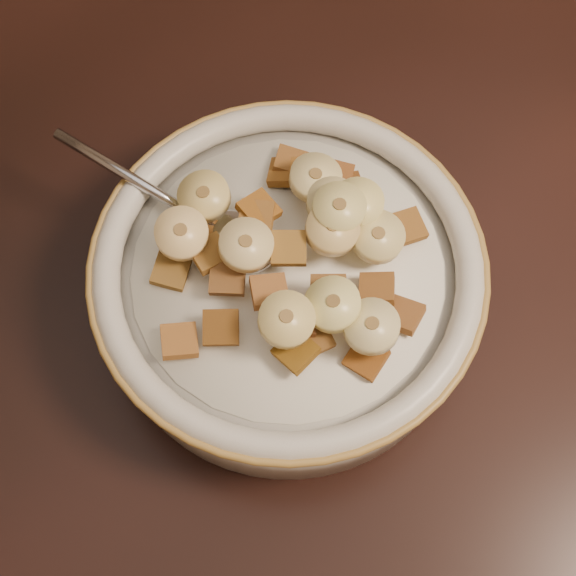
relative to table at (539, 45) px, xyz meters
name	(u,v)px	position (x,y,z in m)	size (l,w,h in m)	color
floor	(407,363)	(0.00, 0.00, -0.78)	(4.00, 4.50, 0.10)	#422816
table	(539,45)	(0.00, 0.00, 0.00)	(1.40, 0.90, 0.04)	black
cereal_bowl	(288,290)	(-0.27, -0.16, 0.05)	(0.22, 0.22, 0.05)	silver
milk	(288,271)	(-0.27, -0.16, 0.07)	(0.19, 0.19, 0.00)	white
spoon	(236,241)	(-0.29, -0.13, 0.08)	(0.04, 0.05, 0.01)	#B0B2BA
cereal_square_0	(377,289)	(-0.22, -0.19, 0.09)	(0.02, 0.02, 0.01)	brown
cereal_square_1	(312,337)	(-0.27, -0.21, 0.09)	(0.02, 0.02, 0.01)	brown
cereal_square_2	(289,248)	(-0.26, -0.16, 0.10)	(0.02, 0.02, 0.01)	#8C601E
cereal_square_3	(285,172)	(-0.25, -0.10, 0.08)	(0.02, 0.02, 0.01)	#9C601E
cereal_square_4	(210,253)	(-0.31, -0.14, 0.09)	(0.02, 0.02, 0.01)	brown
cereal_square_5	(228,278)	(-0.30, -0.16, 0.09)	(0.02, 0.02, 0.01)	brown
cereal_square_6	(256,217)	(-0.27, -0.13, 0.09)	(0.02, 0.02, 0.01)	brown
cereal_square_7	(297,320)	(-0.27, -0.20, 0.09)	(0.02, 0.02, 0.01)	brown
cereal_square_8	(346,188)	(-0.21, -0.12, 0.08)	(0.02, 0.02, 0.01)	brown
cereal_square_9	(366,358)	(-0.24, -0.23, 0.08)	(0.02, 0.02, 0.01)	#914C17
cereal_square_10	(328,292)	(-0.25, -0.19, 0.09)	(0.02, 0.02, 0.01)	brown
cereal_square_11	(221,328)	(-0.31, -0.19, 0.09)	(0.02, 0.02, 0.01)	brown
cereal_square_12	(269,291)	(-0.28, -0.18, 0.10)	(0.02, 0.02, 0.01)	#975826
cereal_square_13	(179,341)	(-0.34, -0.19, 0.08)	(0.02, 0.02, 0.01)	#985D28
cereal_square_14	(259,209)	(-0.27, -0.12, 0.09)	(0.02, 0.02, 0.01)	#975C18
cereal_square_15	(407,227)	(-0.19, -0.16, 0.08)	(0.02, 0.02, 0.01)	brown
cereal_square_16	(296,351)	(-0.28, -0.21, 0.09)	(0.02, 0.02, 0.01)	brown
cereal_square_17	(197,232)	(-0.31, -0.12, 0.08)	(0.02, 0.02, 0.01)	brown
cereal_square_18	(403,315)	(-0.21, -0.21, 0.08)	(0.02, 0.02, 0.01)	brown
cereal_square_19	(291,162)	(-0.24, -0.09, 0.08)	(0.02, 0.02, 0.01)	brown
cereal_square_20	(336,177)	(-0.22, -0.11, 0.08)	(0.02, 0.02, 0.01)	brown
cereal_square_21	(171,271)	(-0.33, -0.14, 0.08)	(0.02, 0.02, 0.01)	brown
cereal_square_22	(344,229)	(-0.23, -0.15, 0.09)	(0.02, 0.02, 0.01)	brown
banana_slice_0	(333,203)	(-0.23, -0.14, 0.10)	(0.03, 0.03, 0.01)	#E0D58A
banana_slice_1	(315,178)	(-0.23, -0.12, 0.10)	(0.03, 0.03, 0.01)	#DCC384
banana_slice_2	(287,320)	(-0.28, -0.20, 0.10)	(0.03, 0.03, 0.01)	#E8CD7C
banana_slice_3	(332,229)	(-0.24, -0.16, 0.10)	(0.03, 0.03, 0.01)	tan
banana_slice_4	(358,204)	(-0.22, -0.14, 0.10)	(0.03, 0.03, 0.01)	#EEDA76
banana_slice_5	(371,326)	(-0.24, -0.22, 0.10)	(0.03, 0.03, 0.01)	#FFE9A8
banana_slice_6	(246,245)	(-0.29, -0.15, 0.10)	(0.03, 0.03, 0.01)	beige
banana_slice_7	(204,196)	(-0.30, -0.11, 0.09)	(0.03, 0.03, 0.01)	#CBBD65
banana_slice_8	(182,234)	(-0.32, -0.13, 0.10)	(0.03, 0.03, 0.01)	#FCD480
banana_slice_9	(378,237)	(-0.21, -0.16, 0.09)	(0.03, 0.03, 0.01)	beige
banana_slice_10	(333,304)	(-0.25, -0.20, 0.10)	(0.03, 0.03, 0.01)	#F5E788
banana_slice_11	(339,208)	(-0.23, -0.15, 0.10)	(0.03, 0.03, 0.01)	beige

